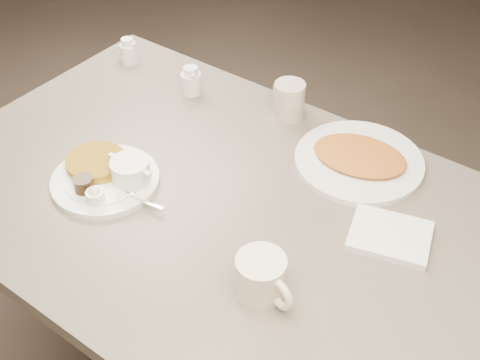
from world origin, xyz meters
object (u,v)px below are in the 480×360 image
Objects in this scene: coffee_mug_near at (262,277)px; diner_table at (235,258)px; creamer_right at (191,81)px; main_plate at (108,174)px; creamer_left at (128,52)px; coffee_mug_far at (289,100)px; hash_plate at (359,159)px.

diner_table is at bearing 139.17° from coffee_mug_near.
creamer_right is at bearing 140.50° from coffee_mug_near.
creamer_left is (-0.34, 0.42, 0.01)m from main_plate.
coffee_mug_far is (0.19, 0.48, 0.03)m from main_plate.
creamer_right is 0.22× the size of hash_plate.
coffee_mug_near is at bearing -30.28° from creamer_left.
hash_plate is at bearing -14.92° from coffee_mug_far.
coffee_mug_far reaches higher than diner_table.
coffee_mug_far reaches higher than creamer_right.
creamer_left reaches higher than main_plate.
coffee_mug_far reaches higher than main_plate.
creamer_right is at bearing -2.70° from creamer_left.
creamer_left is at bearing 128.95° from main_plate.
main_plate is 0.85× the size of hash_plate.
creamer_left and creamer_right have the same top height.
creamer_left is at bearing 153.35° from diner_table.
main_plate is 3.90× the size of creamer_right.
coffee_mug_near reaches higher than hash_plate.
creamer_right is (-0.09, 0.41, 0.01)m from main_plate.
coffee_mug_far is at bearing 104.98° from diner_table.
main_plate is 0.42m from creamer_right.
diner_table is 4.10× the size of hash_plate.
creamer_left is 0.79m from hash_plate.
creamer_left is 0.22× the size of hash_plate.
main_plate is at bearing -112.07° from coffee_mug_far.
creamer_right is (-0.57, 0.47, -0.01)m from coffee_mug_near.
creamer_right reaches higher than diner_table.
main_plate is 0.51m from coffee_mug_far.
diner_table is 0.74m from creamer_left.
coffee_mug_far is 0.54m from creamer_left.
coffee_mug_near is 0.95m from creamer_left.
coffee_mug_far is 1.58× the size of creamer_right.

